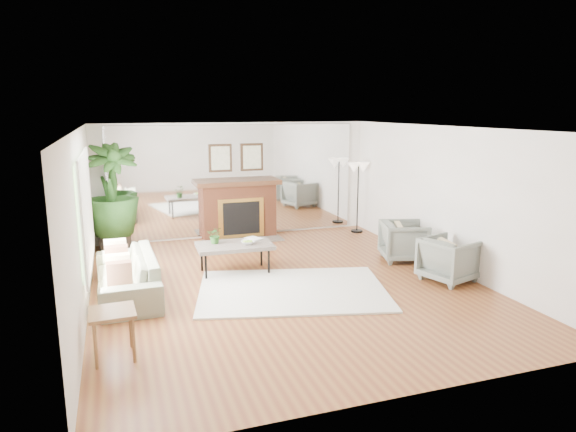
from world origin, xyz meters
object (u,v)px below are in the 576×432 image
object	(u,v)px
sofa	(127,275)
fireplace	(239,208)
armchair_front	(449,259)
side_table	(113,318)
floor_lamp	(358,173)
armchair_back	(404,241)
coffee_table	(235,246)
potted_ficus	(112,194)

from	to	relation	value
sofa	fireplace	bearing A→B (deg)	137.99
armchair_front	side_table	xyz separation A→B (m)	(-5.25, -1.06, 0.11)
armchair_front	floor_lamp	xyz separation A→B (m)	(0.09, 3.58, 1.00)
sofa	armchair_back	bearing A→B (deg)	91.03
fireplace	coffee_table	xyz separation A→B (m)	(-0.65, -2.38, -0.19)
armchair_front	floor_lamp	distance (m)	3.72
armchair_front	potted_ficus	distance (m)	6.47
armchair_back	armchair_front	size ratio (longest dim) A/B	1.01
sofa	armchair_back	distance (m)	4.98
sofa	floor_lamp	world-z (taller)	floor_lamp
side_table	sofa	bearing A→B (deg)	84.52
sofa	potted_ficus	distance (m)	2.87
fireplace	side_table	distance (m)	5.65
armchair_front	potted_ficus	size ratio (longest dim) A/B	0.37
coffee_table	sofa	world-z (taller)	sofa
armchair_front	side_table	distance (m)	5.36
armchair_back	armchair_front	bearing A→B (deg)	-160.17
fireplace	floor_lamp	bearing A→B (deg)	-7.24
coffee_table	side_table	xyz separation A→B (m)	(-2.00, -2.60, 0.01)
armchair_front	potted_ficus	bearing A→B (deg)	37.10
sofa	armchair_front	distance (m)	5.15
sofa	side_table	bearing A→B (deg)	-7.31
armchair_back	sofa	bearing A→B (deg)	109.11
armchair_front	floor_lamp	size ratio (longest dim) A/B	0.50
fireplace	armchair_front	size ratio (longest dim) A/B	2.56
sofa	armchair_back	world-z (taller)	armchair_back
potted_ficus	armchair_back	bearing A→B (deg)	-25.97
fireplace	armchair_back	xyz separation A→B (m)	(2.52, -2.65, -0.29)
fireplace	side_table	bearing A→B (deg)	-117.99
sofa	side_table	xyz separation A→B (m)	(-0.20, -2.08, 0.16)
coffee_table	floor_lamp	world-z (taller)	floor_lamp
coffee_table	armchair_back	distance (m)	3.18
side_table	floor_lamp	distance (m)	7.13
coffee_table	side_table	size ratio (longest dim) A/B	2.31
armchair_front	potted_ficus	world-z (taller)	potted_ficus
floor_lamp	potted_ficus	bearing A→B (deg)	178.01
coffee_table	floor_lamp	size ratio (longest dim) A/B	0.82
potted_ficus	coffee_table	bearing A→B (deg)	-48.71
side_table	floor_lamp	bearing A→B (deg)	40.98
potted_ficus	fireplace	bearing A→B (deg)	3.50
sofa	side_table	distance (m)	2.10
armchair_front	potted_ficus	xyz separation A→B (m)	(-5.20, 3.77, 0.78)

